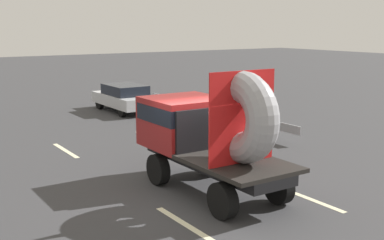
% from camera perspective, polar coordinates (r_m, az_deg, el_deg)
% --- Properties ---
extents(ground_plane, '(120.00, 120.00, 0.00)m').
position_cam_1_polar(ground_plane, '(12.76, 0.90, -8.58)').
color(ground_plane, '#38383A').
extents(flatbed_truck, '(2.02, 4.70, 3.25)m').
position_cam_1_polar(flatbed_truck, '(12.70, 1.63, -1.01)').
color(flatbed_truck, black).
rests_on(flatbed_truck, ground_plane).
extents(distant_sedan, '(1.78, 4.15, 1.36)m').
position_cam_1_polar(distant_sedan, '(24.82, -7.84, 2.66)').
color(distant_sedan, black).
rests_on(distant_sedan, ground_plane).
extents(guardrail, '(0.10, 10.76, 0.71)m').
position_cam_1_polar(guardrail, '(21.89, 2.36, 1.11)').
color(guardrail, gray).
rests_on(guardrail, ground_plane).
extents(lane_dash_left_near, '(0.16, 2.82, 0.01)m').
position_cam_1_polar(lane_dash_left_near, '(10.73, -0.04, -12.44)').
color(lane_dash_left_near, beige).
rests_on(lane_dash_left_near, ground_plane).
extents(lane_dash_left_far, '(0.16, 2.32, 0.01)m').
position_cam_1_polar(lane_dash_left_far, '(17.55, -14.47, -3.45)').
color(lane_dash_left_far, beige).
rests_on(lane_dash_left_far, ground_plane).
extents(lane_dash_right_near, '(0.16, 2.43, 0.01)m').
position_cam_1_polar(lane_dash_right_near, '(12.82, 13.14, -8.76)').
color(lane_dash_right_near, beige).
rests_on(lane_dash_right_near, ground_plane).
extents(lane_dash_right_far, '(0.16, 2.43, 0.01)m').
position_cam_1_polar(lane_dash_right_far, '(19.02, -4.74, -2.03)').
color(lane_dash_right_far, beige).
rests_on(lane_dash_right_far, ground_plane).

